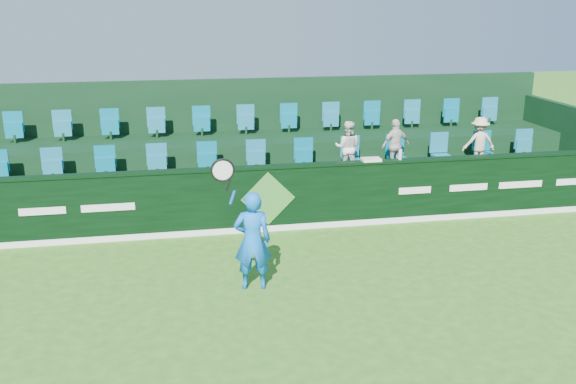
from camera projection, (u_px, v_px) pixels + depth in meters
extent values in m
plane|color=#2E6217|center=(310.00, 323.00, 9.35)|extent=(60.00, 60.00, 0.00)
cube|color=black|center=(267.00, 199.00, 12.93)|extent=(16.00, 0.20, 1.30)
cube|color=black|center=(267.00, 167.00, 12.73)|extent=(16.00, 0.24, 0.05)
cube|color=white|center=(268.00, 229.00, 13.00)|extent=(16.00, 0.02, 0.12)
cube|color=#3B812E|center=(268.00, 199.00, 12.81)|extent=(1.10, 0.02, 1.10)
cube|color=white|center=(42.00, 211.00, 12.05)|extent=(0.85, 0.01, 0.14)
cube|color=white|center=(108.00, 208.00, 12.26)|extent=(1.00, 0.01, 0.14)
cube|color=white|center=(415.00, 190.00, 13.36)|extent=(0.70, 0.01, 0.14)
cube|color=white|center=(469.00, 187.00, 13.57)|extent=(0.85, 0.01, 0.14)
cube|color=white|center=(521.00, 184.00, 13.78)|extent=(1.00, 0.01, 0.14)
cube|color=white|center=(571.00, 182.00, 13.99)|extent=(0.70, 0.01, 0.14)
cube|color=black|center=(260.00, 195.00, 14.04)|extent=(16.00, 2.00, 0.80)
cube|color=black|center=(248.00, 163.00, 15.75)|extent=(16.00, 1.80, 1.30)
cube|color=black|center=(243.00, 130.00, 16.50)|extent=(16.00, 0.20, 2.60)
cube|color=black|center=(565.00, 145.00, 16.11)|extent=(0.20, 4.00, 2.00)
cube|color=#196A86|center=(257.00, 160.00, 14.21)|extent=(13.50, 0.50, 0.60)
cube|color=#196A86|center=(246.00, 123.00, 15.76)|extent=(13.50, 0.50, 0.60)
imported|color=blue|center=(252.00, 241.00, 10.26)|extent=(0.63, 0.45, 1.64)
cylinder|color=#143FBF|center=(232.00, 197.00, 9.88)|extent=(0.11, 0.04, 0.22)
cylinder|color=black|center=(228.00, 185.00, 9.81)|extent=(0.10, 0.03, 0.20)
torus|color=black|center=(223.00, 170.00, 9.73)|extent=(0.48, 0.04, 0.48)
cylinder|color=silver|center=(223.00, 170.00, 9.73)|extent=(0.39, 0.01, 0.39)
imported|color=white|center=(347.00, 147.00, 14.12)|extent=(0.69, 0.61, 1.18)
imported|color=beige|center=(395.00, 145.00, 14.31)|extent=(0.74, 0.46, 1.18)
imported|color=beige|center=(479.00, 142.00, 14.67)|extent=(0.78, 0.49, 1.16)
cube|color=silver|center=(371.00, 160.00, 13.10)|extent=(0.39, 0.25, 0.06)
cylinder|color=silver|center=(400.00, 154.00, 13.19)|extent=(0.07, 0.07, 0.22)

